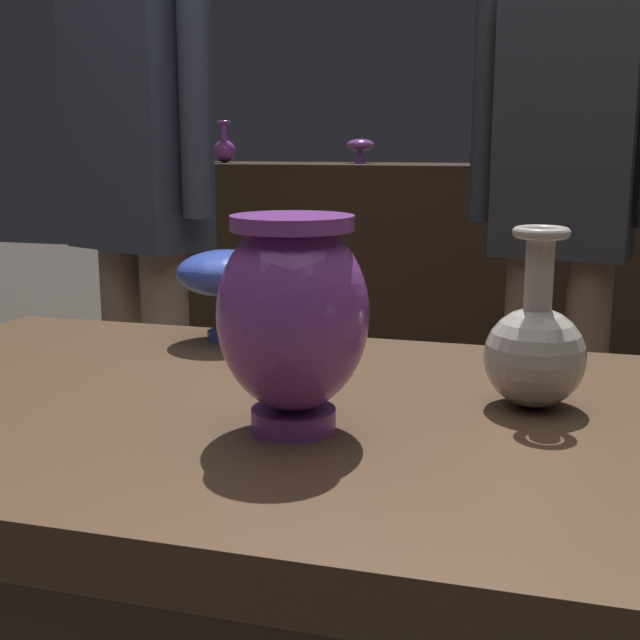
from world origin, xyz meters
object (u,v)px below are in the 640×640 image
(visitor_center_back, at_px, (564,194))
(visitor_near_left, at_px, (138,178))
(vase_centerpiece, at_px, (293,314))
(vase_left_accent, at_px, (226,276))
(shelf_vase_far_left, at_px, (224,148))
(vase_right_accent, at_px, (535,349))
(shelf_vase_left, at_px, (360,146))

(visitor_center_back, bearing_deg, visitor_near_left, 31.12)
(vase_centerpiece, xyz_separation_m, visitor_center_back, (0.23, 1.42, 0.03))
(vase_left_accent, height_order, shelf_vase_far_left, shelf_vase_far_left)
(shelf_vase_far_left, xyz_separation_m, visitor_center_back, (1.24, -0.88, -0.10))
(visitor_center_back, bearing_deg, vase_left_accent, 78.12)
(vase_centerpiece, height_order, vase_right_accent, vase_centerpiece)
(vase_right_accent, height_order, shelf_vase_far_left, shelf_vase_far_left)
(vase_left_accent, distance_m, vase_right_accent, 0.46)
(vase_left_accent, height_order, visitor_center_back, visitor_center_back)
(shelf_vase_left, bearing_deg, visitor_center_back, -51.42)
(visitor_center_back, bearing_deg, shelf_vase_left, -41.37)
(vase_left_accent, distance_m, visitor_center_back, 1.17)
(vase_left_accent, height_order, visitor_near_left, visitor_near_left)
(vase_centerpiece, height_order, visitor_near_left, visitor_near_left)
(vase_right_accent, height_order, visitor_center_back, visitor_center_back)
(vase_left_accent, relative_size, vase_right_accent, 0.73)
(vase_left_accent, bearing_deg, shelf_vase_left, 98.14)
(vase_centerpiece, relative_size, vase_left_accent, 1.51)
(shelf_vase_far_left, bearing_deg, vase_left_accent, -67.70)
(vase_left_accent, bearing_deg, visitor_near_left, 125.28)
(vase_left_accent, relative_size, shelf_vase_far_left, 0.87)
(vase_right_accent, bearing_deg, visitor_center_back, 89.17)
(vase_left_accent, xyz_separation_m, visitor_center_back, (0.44, 1.09, 0.05))
(shelf_vase_left, xyz_separation_m, visitor_center_back, (0.72, -0.91, -0.11))
(vase_centerpiece, relative_size, shelf_vase_left, 1.96)
(vase_centerpiece, bearing_deg, visitor_near_left, 124.10)
(vase_centerpiece, bearing_deg, visitor_center_back, 80.63)
(vase_left_accent, height_order, vase_right_accent, vase_right_accent)
(vase_right_accent, distance_m, shelf_vase_left, 2.31)
(vase_centerpiece, distance_m, shelf_vase_left, 2.38)
(vase_right_accent, bearing_deg, vase_left_accent, 155.09)
(visitor_near_left, bearing_deg, vase_right_accent, 158.32)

